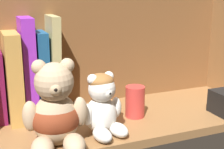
{
  "coord_description": "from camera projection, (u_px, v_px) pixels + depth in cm",
  "views": [
    {
      "loc": [
        -25.52,
        -67.82,
        32.78
      ],
      "look_at": [
        2.43,
        0.0,
        13.07
      ],
      "focal_mm": 52.19,
      "sensor_mm": 36.0,
      "label": 1
    }
  ],
  "objects": [
    {
      "name": "shelf_board",
      "position": [
        103.0,
        124.0,
        0.78
      ],
      "size": [
        81.58,
        26.19,
        2.0
      ],
      "primitive_type": "cube",
      "color": "olive",
      "rests_on": "ground"
    },
    {
      "name": "shelf_back_panel",
      "position": [
        84.0,
        53.0,
        0.87
      ],
      "size": [
        83.98,
        1.2,
        31.6
      ],
      "primitive_type": "cube",
      "color": "brown",
      "rests_on": "ground"
    },
    {
      "name": "book_6",
      "position": [
        12.0,
        76.0,
        0.77
      ],
      "size": [
        3.4,
        14.77,
        21.01
      ],
      "primitive_type": "cube",
      "color": "#C28F42",
      "rests_on": "shelf_board"
    },
    {
      "name": "book_7",
      "position": [
        28.0,
        68.0,
        0.78
      ],
      "size": [
        3.02,
        10.47,
        24.18
      ],
      "primitive_type": "cube",
      "color": "purple",
      "rests_on": "shelf_board"
    },
    {
      "name": "book_8",
      "position": [
        42.0,
        73.0,
        0.8
      ],
      "size": [
        2.51,
        10.15,
        20.7
      ],
      "primitive_type": "cube",
      "color": "navy",
      "rests_on": "shelf_board"
    },
    {
      "name": "book_9",
      "position": [
        52.0,
        65.0,
        0.8
      ],
      "size": [
        2.72,
        11.49,
        24.41
      ],
      "primitive_type": "cube",
      "rotation": [
        0.0,
        0.03,
        0.0
      ],
      "color": "tan",
      "rests_on": "shelf_board"
    },
    {
      "name": "teddy_bear_larger",
      "position": [
        56.0,
        113.0,
        0.64
      ],
      "size": [
        13.07,
        13.88,
        17.66
      ],
      "color": "tan",
      "rests_on": "shelf_board"
    },
    {
      "name": "teddy_bear_smaller",
      "position": [
        103.0,
        106.0,
        0.69
      ],
      "size": [
        10.17,
        10.52,
        13.5
      ],
      "color": "white",
      "rests_on": "shelf_board"
    },
    {
      "name": "pillar_candle",
      "position": [
        135.0,
        102.0,
        0.79
      ],
      "size": [
        4.73,
        4.73,
        7.66
      ],
      "primitive_type": "cylinder",
      "color": "#C63833",
      "rests_on": "shelf_board"
    }
  ]
}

